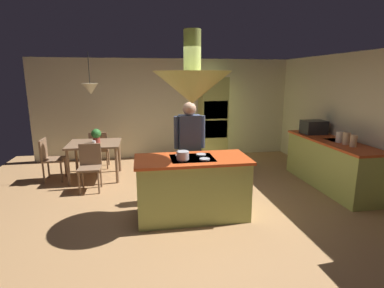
# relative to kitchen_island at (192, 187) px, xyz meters

# --- Properties ---
(ground) EXTENTS (8.16, 8.16, 0.00)m
(ground) POSITION_rel_kitchen_island_xyz_m (0.00, 0.20, -0.47)
(ground) COLOR #AD7F51
(wall_back) EXTENTS (6.80, 0.10, 2.55)m
(wall_back) POSITION_rel_kitchen_island_xyz_m (0.00, 3.65, 0.81)
(wall_back) COLOR beige
(wall_back) RESTS_ON ground
(wall_right) EXTENTS (0.10, 7.20, 2.55)m
(wall_right) POSITION_rel_kitchen_island_xyz_m (3.25, 0.60, 0.81)
(wall_right) COLOR beige
(wall_right) RESTS_ON ground
(kitchen_island) EXTENTS (1.69, 0.81, 0.95)m
(kitchen_island) POSITION_rel_kitchen_island_xyz_m (0.00, 0.00, 0.00)
(kitchen_island) COLOR #A8B259
(kitchen_island) RESTS_ON ground
(counter_run_right) EXTENTS (0.73, 2.26, 0.93)m
(counter_run_right) POSITION_rel_kitchen_island_xyz_m (2.84, 0.80, 0.01)
(counter_run_right) COLOR #A8B259
(counter_run_right) RESTS_ON ground
(oven_tower) EXTENTS (0.66, 0.62, 2.09)m
(oven_tower) POSITION_rel_kitchen_island_xyz_m (1.10, 3.24, 0.58)
(oven_tower) COLOR #A8B259
(oven_tower) RESTS_ON ground
(dining_table) EXTENTS (1.04, 0.91, 0.76)m
(dining_table) POSITION_rel_kitchen_island_xyz_m (-1.70, 2.10, 0.19)
(dining_table) COLOR #846348
(dining_table) RESTS_ON ground
(person_at_island) EXTENTS (0.53, 0.23, 1.69)m
(person_at_island) POSITION_rel_kitchen_island_xyz_m (0.07, 0.67, 0.51)
(person_at_island) COLOR tan
(person_at_island) RESTS_ON ground
(range_hood) EXTENTS (1.10, 1.10, 1.00)m
(range_hood) POSITION_rel_kitchen_island_xyz_m (0.00, -0.00, 1.51)
(range_hood) COLOR #A8B259
(pendant_light_over_table) EXTENTS (0.32, 0.32, 0.82)m
(pendant_light_over_table) POSITION_rel_kitchen_island_xyz_m (-1.70, 2.10, 1.39)
(pendant_light_over_table) COLOR beige
(chair_facing_island) EXTENTS (0.40, 0.40, 0.87)m
(chair_facing_island) POSITION_rel_kitchen_island_xyz_m (-1.70, 1.42, 0.04)
(chair_facing_island) COLOR #846348
(chair_facing_island) RESTS_ON ground
(chair_by_back_wall) EXTENTS (0.40, 0.40, 0.87)m
(chair_by_back_wall) POSITION_rel_kitchen_island_xyz_m (-1.70, 2.78, 0.04)
(chair_by_back_wall) COLOR #846348
(chair_by_back_wall) RESTS_ON ground
(chair_at_corner) EXTENTS (0.40, 0.40, 0.87)m
(chair_at_corner) POSITION_rel_kitchen_island_xyz_m (-2.60, 2.10, 0.04)
(chair_at_corner) COLOR #846348
(chair_at_corner) RESTS_ON ground
(potted_plant_on_table) EXTENTS (0.20, 0.20, 0.30)m
(potted_plant_on_table) POSITION_rel_kitchen_island_xyz_m (-1.64, 2.06, 0.46)
(potted_plant_on_table) COLOR #99382D
(potted_plant_on_table) RESTS_ON dining_table
(cup_on_table) EXTENTS (0.07, 0.07, 0.09)m
(cup_on_table) POSITION_rel_kitchen_island_xyz_m (-1.67, 1.87, 0.34)
(cup_on_table) COLOR white
(cup_on_table) RESTS_ON dining_table
(canister_flour) EXTENTS (0.11, 0.11, 0.21)m
(canister_flour) POSITION_rel_kitchen_island_xyz_m (2.84, 0.25, 0.56)
(canister_flour) COLOR #E0B78C
(canister_flour) RESTS_ON counter_run_right
(canister_sugar) EXTENTS (0.13, 0.13, 0.22)m
(canister_sugar) POSITION_rel_kitchen_island_xyz_m (2.84, 0.43, 0.57)
(canister_sugar) COLOR #E0B78C
(canister_sugar) RESTS_ON counter_run_right
(canister_tea) EXTENTS (0.14, 0.14, 0.20)m
(canister_tea) POSITION_rel_kitchen_island_xyz_m (2.84, 0.61, 0.56)
(canister_tea) COLOR silver
(canister_tea) RESTS_ON counter_run_right
(microwave_on_counter) EXTENTS (0.46, 0.36, 0.28)m
(microwave_on_counter) POSITION_rel_kitchen_island_xyz_m (2.84, 1.47, 0.60)
(microwave_on_counter) COLOR #232326
(microwave_on_counter) RESTS_ON counter_run_right
(cooking_pot_on_cooktop) EXTENTS (0.18, 0.18, 0.12)m
(cooking_pot_on_cooktop) POSITION_rel_kitchen_island_xyz_m (-0.16, -0.13, 0.54)
(cooking_pot_on_cooktop) COLOR #B2B2B7
(cooking_pot_on_cooktop) RESTS_ON kitchen_island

